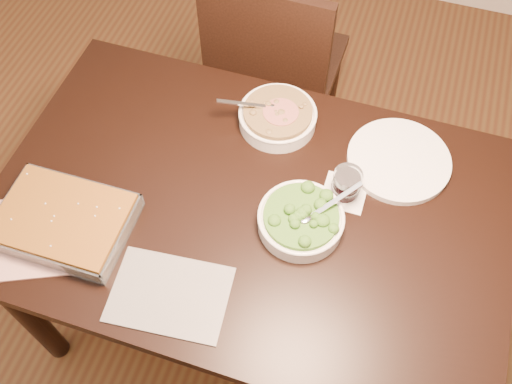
{
  "coord_description": "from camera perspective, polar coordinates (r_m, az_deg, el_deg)",
  "views": [
    {
      "loc": [
        0.26,
        -0.76,
        2.07
      ],
      "look_at": [
        0.01,
        0.01,
        0.8
      ],
      "focal_mm": 40.0,
      "sensor_mm": 36.0,
      "label": 1
    }
  ],
  "objects": [
    {
      "name": "wine_tumbler",
      "position": [
        1.54,
        9.05,
        0.87
      ],
      "size": [
        0.08,
        0.08,
        0.09
      ],
      "color": "black",
      "rests_on": "coaster"
    },
    {
      "name": "broccoli_bowl",
      "position": [
        1.49,
        4.5,
        -2.77
      ],
      "size": [
        0.23,
        0.23,
        0.09
      ],
      "color": "white",
      "rests_on": "table"
    },
    {
      "name": "baking_dish",
      "position": [
        1.56,
        -18.66,
        -2.76
      ],
      "size": [
        0.34,
        0.25,
        0.06
      ],
      "rotation": [
        0.0,
        0.0,
        0.01
      ],
      "color": "silver",
      "rests_on": "table"
    },
    {
      "name": "coaster",
      "position": [
        1.58,
        8.82,
        -0.07
      ],
      "size": [
        0.12,
        0.12,
        0.0
      ],
      "primitive_type": "cube",
      "color": "white",
      "rests_on": "table"
    },
    {
      "name": "dinner_plate",
      "position": [
        1.66,
        14.08,
        3.11
      ],
      "size": [
        0.29,
        0.29,
        0.02
      ],
      "primitive_type": "cylinder",
      "color": "white",
      "rests_on": "table"
    },
    {
      "name": "magazine_a",
      "position": [
        1.59,
        -20.44,
        -4.07
      ],
      "size": [
        0.4,
        0.36,
        0.01
      ],
      "primitive_type": "cube",
      "rotation": [
        0.0,
        0.0,
        0.42
      ],
      "color": "#9F352D",
      "rests_on": "table"
    },
    {
      "name": "chair_far",
      "position": [
        2.18,
        1.75,
        12.52
      ],
      "size": [
        0.45,
        0.45,
        0.95
      ],
      "rotation": [
        0.0,
        0.0,
        3.13
      ],
      "color": "black",
      "rests_on": "ground"
    },
    {
      "name": "ground",
      "position": [
        2.22,
        -0.42,
        -11.39
      ],
      "size": [
        4.0,
        4.0,
        0.0
      ],
      "primitive_type": "plane",
      "color": "#482714",
      "rests_on": "ground"
    },
    {
      "name": "stew_bowl",
      "position": [
        1.68,
        2.18,
        7.57
      ],
      "size": [
        0.25,
        0.23,
        0.09
      ],
      "color": "white",
      "rests_on": "table"
    },
    {
      "name": "magazine_b",
      "position": [
        1.44,
        -8.61,
        -10.07
      ],
      "size": [
        0.31,
        0.23,
        0.01
      ],
      "primitive_type": "cube",
      "rotation": [
        0.0,
        0.0,
        0.1
      ],
      "color": "#2B2A32",
      "rests_on": "table"
    },
    {
      "name": "table",
      "position": [
        1.62,
        -0.56,
        -3.02
      ],
      "size": [
        1.4,
        0.9,
        0.75
      ],
      "color": "black",
      "rests_on": "ground"
    }
  ]
}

